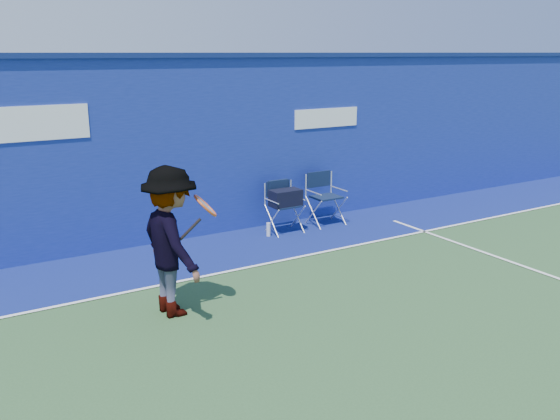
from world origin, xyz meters
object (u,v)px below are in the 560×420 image
directors_chair_left (285,211)px  directors_chair_right (325,208)px  water_bottle (268,230)px  tennis_player (171,241)px

directors_chair_left → directors_chair_right: size_ratio=0.95×
directors_chair_right → water_bottle: directors_chair_right is taller
water_bottle → tennis_player: 3.37m
directors_chair_right → tennis_player: tennis_player is taller
directors_chair_left → water_bottle: size_ratio=3.71×
tennis_player → directors_chair_left: bearing=36.9°
directors_chair_right → tennis_player: 4.45m
directors_chair_right → tennis_player: size_ratio=0.52×
water_bottle → tennis_player: (-2.52, -2.09, 0.79)m
directors_chair_left → water_bottle: 0.46m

